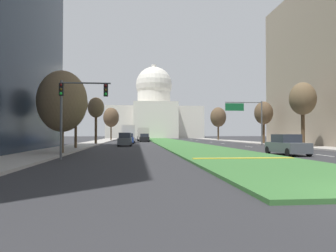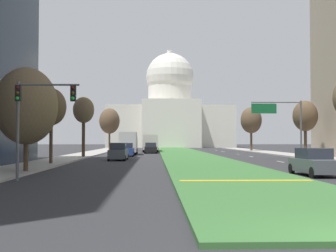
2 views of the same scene
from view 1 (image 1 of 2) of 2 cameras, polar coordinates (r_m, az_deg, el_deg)
The scene contains 22 objects.
ground_plane at distance 64.43m, azimuth 0.29°, elevation -2.85°, with size 260.00×260.00×0.00m, color #2B2B2D.
grass_median at distance 58.80m, azimuth 0.87°, elevation -2.93°, with size 7.18×102.07×0.14m, color #386B33.
median_curb_nose at distance 20.83m, azimuth 13.27°, elevation -5.58°, with size 6.46×0.50×0.04m, color gold.
lane_dashes_right at distance 57.60m, azimuth 8.99°, elevation -3.01°, with size 0.16×62.32×0.01m.
sidewalk_left at distance 53.25m, azimuth -13.71°, elevation -3.05°, with size 4.00×102.07×0.15m, color #9E9991.
sidewalk_right at distance 56.72m, azimuth 15.90°, elevation -2.93°, with size 4.00×102.07×0.15m, color #9E9991.
capitol_building at distance 120.47m, azimuth -2.50°, elevation 2.45°, with size 34.80×22.40×27.70m.
traffic_light_near_left at distance 22.00m, azimuth -16.31°, elevation 4.15°, with size 3.34×0.35×5.20m.
overhead_guide_sign at distance 48.76m, azimuth 14.02°, elevation 2.17°, with size 5.66×0.20×6.50m.
street_tree_left_near at distance 27.41m, azimuth -18.30°, elevation 4.19°, with size 3.98×3.98×6.82m.
street_tree_left_mid at distance 36.29m, azimuth -16.06°, elevation 3.77°, with size 2.53×2.53×6.53m.
street_tree_right_mid at distance 41.64m, azimuth 22.83°, elevation 4.41°, with size 3.12×3.12×7.83m.
street_tree_left_far at distance 50.05m, azimuth -12.69°, elevation 3.10°, with size 2.48×2.48×7.22m.
street_tree_right_far at distance 53.46m, azimuth 16.64°, elevation 2.19°, with size 2.94×2.94×6.82m.
street_tree_left_distant at distance 77.31m, azimuth -10.09°, elevation 1.52°, with size 3.70×3.70×7.86m.
street_tree_right_distant at distance 79.82m, azimuth 8.92°, elevation 1.56°, with size 3.87×3.87×8.16m.
sedan_lead_stopped at distance 27.02m, azimuth 20.39°, elevation -3.24°, with size 1.96×4.34×1.65m.
sedan_midblock at distance 43.78m, azimuth -7.66°, elevation -2.45°, with size 1.86×4.51×1.82m.
sedan_distant at distance 54.00m, azimuth -7.10°, elevation -2.28°, with size 1.97×4.27×1.73m.
sedan_far_horizon at distance 66.05m, azimuth -4.24°, elevation -2.13°, with size 2.02×4.42×1.68m.
box_truck_delivery at distance 60.00m, azimuth -7.05°, elevation -1.35°, with size 2.40×6.40×3.20m.
city_bus at distance 74.58m, azimuth -4.48°, elevation -1.28°, with size 2.62×11.00×2.95m.
Camera 1 is at (-6.75, -7.35, 1.72)m, focal length 34.27 mm.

